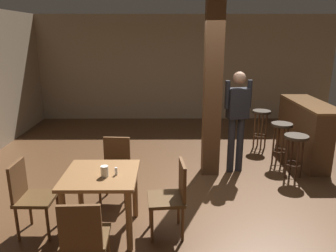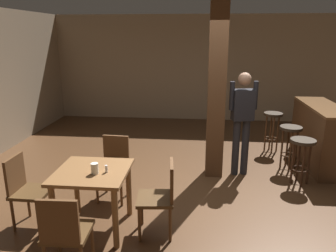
{
  "view_description": "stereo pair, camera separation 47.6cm",
  "coord_description": "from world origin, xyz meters",
  "px_view_note": "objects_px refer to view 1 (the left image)",
  "views": [
    {
      "loc": [
        -0.52,
        -4.48,
        2.31
      ],
      "look_at": [
        -0.5,
        0.18,
        0.99
      ],
      "focal_mm": 35.0,
      "sensor_mm": 36.0,
      "label": 1
    },
    {
      "loc": [
        -0.05,
        -4.46,
        2.31
      ],
      "look_at": [
        -0.5,
        0.18,
        0.99
      ],
      "focal_mm": 35.0,
      "sensor_mm": 36.0,
      "label": 2
    }
  ],
  "objects_px": {
    "bar_stool_near": "(296,146)",
    "bar_stool_mid": "(281,133)",
    "chair_north": "(116,166)",
    "dining_table": "(101,185)",
    "chair_east": "(172,194)",
    "napkin_cup": "(105,171)",
    "standing_person": "(237,115)",
    "chair_west": "(29,194)",
    "bar_stool_far": "(261,120)",
    "bar_counter": "(303,130)",
    "salt_shaker": "(116,171)",
    "chair_south": "(84,237)"
  },
  "relations": [
    {
      "from": "salt_shaker",
      "to": "bar_stool_mid",
      "type": "distance_m",
      "value": 3.4
    },
    {
      "from": "chair_south",
      "to": "bar_stool_near",
      "type": "bearing_deg",
      "value": 39.71
    },
    {
      "from": "napkin_cup",
      "to": "salt_shaker",
      "type": "distance_m",
      "value": 0.13
    },
    {
      "from": "bar_stool_far",
      "to": "chair_west",
      "type": "bearing_deg",
      "value": -139.61
    },
    {
      "from": "chair_east",
      "to": "bar_stool_far",
      "type": "distance_m",
      "value": 3.56
    },
    {
      "from": "salt_shaker",
      "to": "bar_counter",
      "type": "distance_m",
      "value": 4.01
    },
    {
      "from": "chair_north",
      "to": "napkin_cup",
      "type": "relative_size",
      "value": 7.04
    },
    {
      "from": "chair_east",
      "to": "bar_stool_near",
      "type": "distance_m",
      "value": 2.54
    },
    {
      "from": "chair_east",
      "to": "chair_north",
      "type": "height_order",
      "value": "same"
    },
    {
      "from": "chair_east",
      "to": "bar_stool_mid",
      "type": "distance_m",
      "value": 2.92
    },
    {
      "from": "chair_north",
      "to": "bar_stool_mid",
      "type": "bearing_deg",
      "value": 25.05
    },
    {
      "from": "dining_table",
      "to": "bar_stool_near",
      "type": "bearing_deg",
      "value": 28.03
    },
    {
      "from": "chair_west",
      "to": "bar_counter",
      "type": "xyz_separation_m",
      "value": [
        4.18,
        2.43,
        0.05
      ]
    },
    {
      "from": "chair_east",
      "to": "napkin_cup",
      "type": "xyz_separation_m",
      "value": [
        -0.76,
        -0.07,
        0.32
      ]
    },
    {
      "from": "napkin_cup",
      "to": "dining_table",
      "type": "bearing_deg",
      "value": 125.69
    },
    {
      "from": "dining_table",
      "to": "napkin_cup",
      "type": "height_order",
      "value": "napkin_cup"
    },
    {
      "from": "chair_west",
      "to": "salt_shaker",
      "type": "height_order",
      "value": "chair_west"
    },
    {
      "from": "chair_east",
      "to": "bar_counter",
      "type": "relative_size",
      "value": 0.51
    },
    {
      "from": "bar_stool_near",
      "to": "dining_table",
      "type": "bearing_deg",
      "value": -151.97
    },
    {
      "from": "chair_south",
      "to": "salt_shaker",
      "type": "xyz_separation_m",
      "value": [
        0.19,
        0.81,
        0.3
      ]
    },
    {
      "from": "chair_east",
      "to": "standing_person",
      "type": "bearing_deg",
      "value": 58.81
    },
    {
      "from": "napkin_cup",
      "to": "chair_south",
      "type": "bearing_deg",
      "value": -95.07
    },
    {
      "from": "standing_person",
      "to": "chair_south",
      "type": "bearing_deg",
      "value": -126.05
    },
    {
      "from": "dining_table",
      "to": "chair_south",
      "type": "xyz_separation_m",
      "value": [
        -0.0,
        -0.85,
        -0.11
      ]
    },
    {
      "from": "bar_stool_near",
      "to": "bar_stool_mid",
      "type": "relative_size",
      "value": 0.96
    },
    {
      "from": "napkin_cup",
      "to": "salt_shaker",
      "type": "relative_size",
      "value": 1.44
    },
    {
      "from": "chair_west",
      "to": "salt_shaker",
      "type": "distance_m",
      "value": 1.07
    },
    {
      "from": "napkin_cup",
      "to": "chair_north",
      "type": "bearing_deg",
      "value": 91.51
    },
    {
      "from": "standing_person",
      "to": "dining_table",
      "type": "bearing_deg",
      "value": -136.84
    },
    {
      "from": "chair_west",
      "to": "bar_counter",
      "type": "height_order",
      "value": "bar_counter"
    },
    {
      "from": "chair_north",
      "to": "napkin_cup",
      "type": "xyz_separation_m",
      "value": [
        0.02,
        -0.91,
        0.32
      ]
    },
    {
      "from": "bar_stool_mid",
      "to": "bar_stool_far",
      "type": "relative_size",
      "value": 0.97
    },
    {
      "from": "dining_table",
      "to": "chair_east",
      "type": "relative_size",
      "value": 0.94
    },
    {
      "from": "dining_table",
      "to": "standing_person",
      "type": "distance_m",
      "value": 2.68
    },
    {
      "from": "chair_west",
      "to": "bar_stool_far",
      "type": "xyz_separation_m",
      "value": [
        3.54,
        3.01,
        0.1
      ]
    },
    {
      "from": "chair_north",
      "to": "standing_person",
      "type": "height_order",
      "value": "standing_person"
    },
    {
      "from": "chair_east",
      "to": "standing_person",
      "type": "xyz_separation_m",
      "value": [
        1.11,
        1.84,
        0.5
      ]
    },
    {
      "from": "napkin_cup",
      "to": "standing_person",
      "type": "relative_size",
      "value": 0.07
    },
    {
      "from": "chair_north",
      "to": "bar_stool_mid",
      "type": "height_order",
      "value": "chair_north"
    },
    {
      "from": "napkin_cup",
      "to": "bar_stool_mid",
      "type": "distance_m",
      "value": 3.53
    },
    {
      "from": "bar_stool_near",
      "to": "bar_stool_mid",
      "type": "distance_m",
      "value": 0.6
    },
    {
      "from": "chair_south",
      "to": "bar_stool_near",
      "type": "relative_size",
      "value": 1.2
    },
    {
      "from": "chair_east",
      "to": "chair_west",
      "type": "relative_size",
      "value": 1.0
    },
    {
      "from": "salt_shaker",
      "to": "chair_west",
      "type": "bearing_deg",
      "value": 178.18
    },
    {
      "from": "chair_north",
      "to": "salt_shaker",
      "type": "xyz_separation_m",
      "value": [
        0.14,
        -0.86,
        0.3
      ]
    },
    {
      "from": "napkin_cup",
      "to": "bar_counter",
      "type": "height_order",
      "value": "bar_counter"
    },
    {
      "from": "bar_stool_near",
      "to": "bar_stool_mid",
      "type": "bearing_deg",
      "value": 92.93
    },
    {
      "from": "bar_counter",
      "to": "bar_stool_mid",
      "type": "height_order",
      "value": "bar_counter"
    },
    {
      "from": "chair_north",
      "to": "dining_table",
      "type": "bearing_deg",
      "value": -92.8
    },
    {
      "from": "bar_stool_mid",
      "to": "chair_west",
      "type": "bearing_deg",
      "value": -149.85
    }
  ]
}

